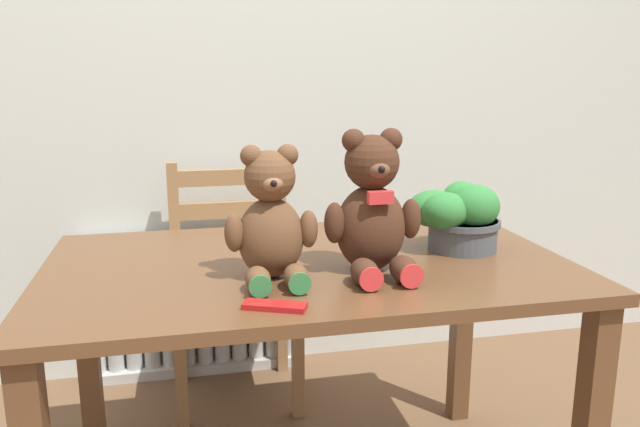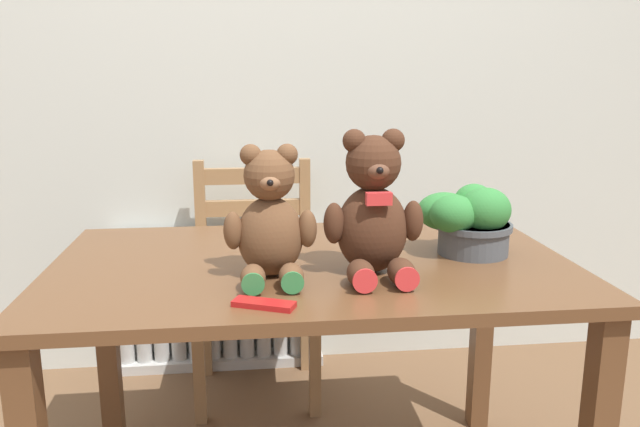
# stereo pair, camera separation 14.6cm
# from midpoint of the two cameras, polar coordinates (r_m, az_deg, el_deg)

# --- Properties ---
(wall_back) EXTENTS (8.00, 0.04, 2.60)m
(wall_back) POSITION_cam_midpoint_polar(r_m,az_deg,el_deg) (2.48, -7.50, 15.27)
(wall_back) COLOR silver
(wall_back) RESTS_ON ground_plane
(radiator) EXTENTS (0.83, 0.10, 0.58)m
(radiator) POSITION_cam_midpoint_polar(r_m,az_deg,el_deg) (2.57, -13.02, -8.75)
(radiator) COLOR beige
(radiator) RESTS_ON ground_plane
(dining_table) EXTENTS (1.31, 0.80, 0.72)m
(dining_table) POSITION_cam_midpoint_polar(r_m,az_deg,el_deg) (1.63, -3.68, -7.77)
(dining_table) COLOR brown
(dining_table) RESTS_ON ground_plane
(wooden_chair_behind) EXTENTS (0.44, 0.39, 0.87)m
(wooden_chair_behind) POSITION_cam_midpoint_polar(r_m,az_deg,el_deg) (2.33, -9.77, -5.95)
(wooden_chair_behind) COLOR #997047
(wooden_chair_behind) RESTS_ON ground_plane
(teddy_bear_left) EXTENTS (0.22, 0.21, 0.31)m
(teddy_bear_left) POSITION_cam_midpoint_polar(r_m,az_deg,el_deg) (1.44, -7.39, -0.85)
(teddy_bear_left) COLOR brown
(teddy_bear_left) RESTS_ON dining_table
(teddy_bear_right) EXTENTS (0.24, 0.23, 0.34)m
(teddy_bear_right) POSITION_cam_midpoint_polar(r_m,az_deg,el_deg) (1.47, 2.01, 0.14)
(teddy_bear_right) COLOR #472819
(teddy_bear_right) RESTS_ON dining_table
(potted_plant) EXTENTS (0.24, 0.20, 0.18)m
(potted_plant) POSITION_cam_midpoint_polar(r_m,az_deg,el_deg) (1.69, 10.12, -0.21)
(potted_plant) COLOR #4C5156
(potted_plant) RESTS_ON dining_table
(chocolate_bar) EXTENTS (0.14, 0.09, 0.01)m
(chocolate_bar) POSITION_cam_midpoint_polar(r_m,az_deg,el_deg) (1.29, -7.44, -8.44)
(chocolate_bar) COLOR red
(chocolate_bar) RESTS_ON dining_table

